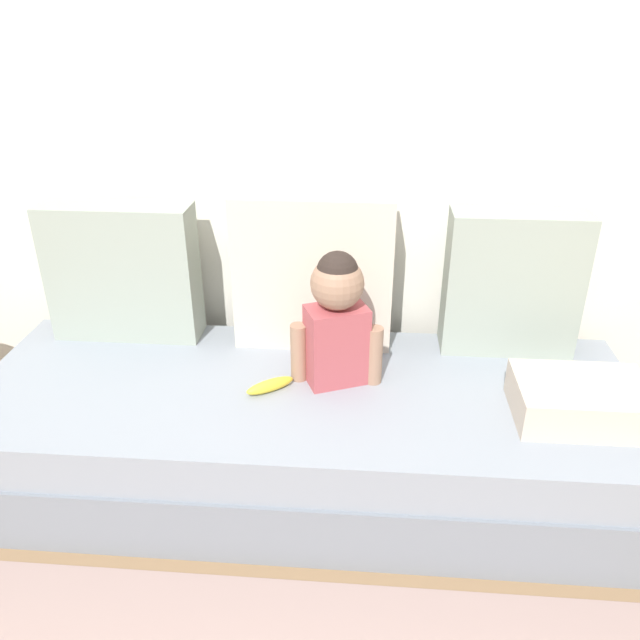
% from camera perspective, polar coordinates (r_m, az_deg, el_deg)
% --- Properties ---
extents(ground_plane, '(12.00, 12.00, 0.00)m').
position_cam_1_polar(ground_plane, '(2.33, -1.27, -13.76)').
color(ground_plane, '#93704C').
extents(back_wall, '(5.48, 0.10, 2.53)m').
position_cam_1_polar(back_wall, '(2.33, -0.17, 20.65)').
color(back_wall, silver).
rests_on(back_wall, ground).
extents(couch, '(2.28, 0.84, 0.37)m').
position_cam_1_polar(couch, '(2.22, -1.32, -10.14)').
color(couch, gray).
rests_on(couch, ground).
extents(throw_pillow_left, '(0.55, 0.16, 0.51)m').
position_cam_1_polar(throw_pillow_left, '(2.44, -17.44, 4.16)').
color(throw_pillow_left, '#99A393').
rests_on(throw_pillow_left, couch).
extents(throw_pillow_center, '(0.57, 0.16, 0.56)m').
position_cam_1_polar(throw_pillow_center, '(2.26, -0.63, 4.42)').
color(throw_pillow_center, beige).
rests_on(throw_pillow_center, couch).
extents(throw_pillow_right, '(0.47, 0.16, 0.52)m').
position_cam_1_polar(throw_pillow_right, '(2.32, 17.02, 3.19)').
color(throw_pillow_right, '#99A393').
rests_on(throw_pillow_right, couch).
extents(toddler, '(0.31, 0.19, 0.46)m').
position_cam_1_polar(toddler, '(2.02, 1.54, 0.46)').
color(toddler, '#B24C51').
rests_on(toddler, couch).
extents(banana, '(0.16, 0.13, 0.04)m').
position_cam_1_polar(banana, '(2.08, -4.56, -5.94)').
color(banana, yellow).
rests_on(banana, couch).
extents(folded_blanket, '(0.40, 0.28, 0.12)m').
position_cam_1_polar(folded_blanket, '(2.09, 22.58, -6.77)').
color(folded_blanket, beige).
rests_on(folded_blanket, couch).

